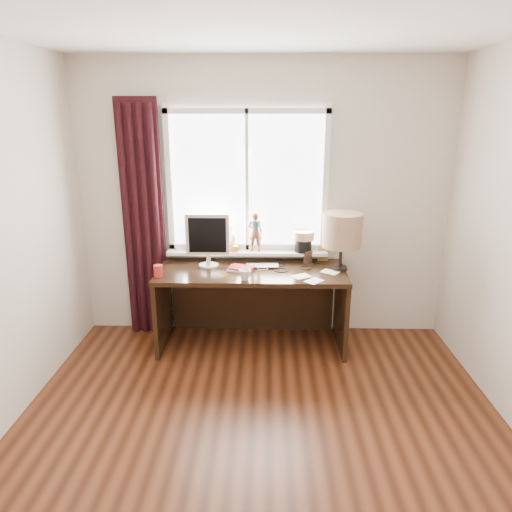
{
  "coord_description": "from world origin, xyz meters",
  "views": [
    {
      "loc": [
        0.03,
        -2.27,
        2.09
      ],
      "look_at": [
        -0.05,
        1.25,
        1.0
      ],
      "focal_mm": 32.0,
      "sensor_mm": 36.0,
      "label": 1
    }
  ],
  "objects_px": {
    "laptop": "(263,266)",
    "red_cup": "(158,271)",
    "monitor": "(208,237)",
    "table_lamp": "(342,231)",
    "mug": "(245,274)",
    "desk": "(252,291)"
  },
  "relations": [
    {
      "from": "laptop",
      "to": "red_cup",
      "type": "distance_m",
      "value": 0.94
    },
    {
      "from": "monitor",
      "to": "table_lamp",
      "type": "xyz_separation_m",
      "value": [
        1.2,
        -0.08,
        0.09
      ]
    },
    {
      "from": "mug",
      "to": "red_cup",
      "type": "bearing_deg",
      "value": 174.82
    },
    {
      "from": "mug",
      "to": "desk",
      "type": "relative_size",
      "value": 0.06
    },
    {
      "from": "red_cup",
      "to": "table_lamp",
      "type": "xyz_separation_m",
      "value": [
        1.6,
        0.22,
        0.31
      ]
    },
    {
      "from": "laptop",
      "to": "mug",
      "type": "bearing_deg",
      "value": -115.29
    },
    {
      "from": "laptop",
      "to": "monitor",
      "type": "distance_m",
      "value": 0.57
    },
    {
      "from": "red_cup",
      "to": "desk",
      "type": "bearing_deg",
      "value": 20.15
    },
    {
      "from": "mug",
      "to": "desk",
      "type": "height_order",
      "value": "mug"
    },
    {
      "from": "laptop",
      "to": "table_lamp",
      "type": "height_order",
      "value": "table_lamp"
    },
    {
      "from": "laptop",
      "to": "mug",
      "type": "relative_size",
      "value": 2.96
    },
    {
      "from": "laptop",
      "to": "monitor",
      "type": "bearing_deg",
      "value": 175.26
    },
    {
      "from": "desk",
      "to": "red_cup",
      "type": "bearing_deg",
      "value": -159.85
    },
    {
      "from": "mug",
      "to": "monitor",
      "type": "bearing_deg",
      "value": 133.85
    },
    {
      "from": "mug",
      "to": "table_lamp",
      "type": "height_order",
      "value": "table_lamp"
    },
    {
      "from": "desk",
      "to": "table_lamp",
      "type": "height_order",
      "value": "table_lamp"
    },
    {
      "from": "mug",
      "to": "monitor",
      "type": "distance_m",
      "value": 0.56
    },
    {
      "from": "desk",
      "to": "table_lamp",
      "type": "relative_size",
      "value": 3.27
    },
    {
      "from": "monitor",
      "to": "mug",
      "type": "bearing_deg",
      "value": -46.15
    },
    {
      "from": "red_cup",
      "to": "monitor",
      "type": "height_order",
      "value": "monitor"
    },
    {
      "from": "monitor",
      "to": "table_lamp",
      "type": "bearing_deg",
      "value": -3.71
    },
    {
      "from": "mug",
      "to": "red_cup",
      "type": "distance_m",
      "value": 0.76
    }
  ]
}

